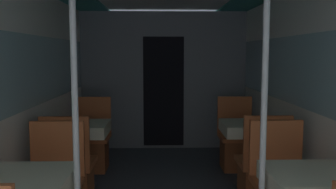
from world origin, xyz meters
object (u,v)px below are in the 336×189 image
(dining_table_left_1, at_px, (82,132))
(chair_left_far_1, at_px, (92,148))
(support_pole_left_0, at_px, (75,120))
(support_pole_right_0, at_px, (264,119))
(chair_right_far_1, at_px, (237,147))
(dining_table_left_0, at_px, (26,189))
(chair_left_near_1, at_px, (70,178))
(chair_right_near_1, at_px, (261,177))
(dining_table_right_0, at_px, (312,187))
(dining_table_right_1, at_px, (248,131))

(dining_table_left_1, height_order, chair_left_far_1, chair_left_far_1)
(support_pole_left_0, height_order, support_pole_right_0, same)
(chair_left_far_1, distance_m, chair_right_far_1, 1.90)
(dining_table_left_0, bearing_deg, dining_table_left_1, 90.00)
(support_pole_right_0, bearing_deg, support_pole_left_0, 180.00)
(dining_table_left_0, height_order, chair_left_near_1, chair_left_near_1)
(chair_left_far_1, xyz_separation_m, chair_right_near_1, (1.90, -1.19, 0.00))
(dining_table_left_1, bearing_deg, dining_table_left_0, -90.00)
(chair_right_near_1, bearing_deg, dining_table_left_1, 162.62)
(dining_table_right_0, xyz_separation_m, chair_right_near_1, (-0.00, 1.20, -0.34))
(chair_right_near_1, bearing_deg, chair_left_near_1, 180.00)
(dining_table_left_1, height_order, dining_table_right_0, same)
(support_pole_left_0, bearing_deg, dining_table_right_0, 0.00)
(dining_table_left_1, bearing_deg, chair_right_near_1, -17.38)
(dining_table_left_1, height_order, chair_left_near_1, chair_left_near_1)
(support_pole_left_0, bearing_deg, dining_table_left_0, 180.00)
(support_pole_left_0, relative_size, chair_left_near_1, 2.31)
(chair_left_near_1, height_order, support_pole_right_0, support_pole_right_0)
(dining_table_left_0, height_order, chair_right_near_1, chair_right_near_1)
(support_pole_right_0, xyz_separation_m, dining_table_right_1, (0.34, 1.80, -0.46))
(chair_left_far_1, xyz_separation_m, support_pole_right_0, (1.56, -2.39, 0.80))
(support_pole_right_0, bearing_deg, dining_table_left_0, 180.00)
(dining_table_left_1, bearing_deg, dining_table_right_1, 0.00)
(chair_left_near_1, xyz_separation_m, chair_left_far_1, (0.00, 1.19, 0.00))
(support_pole_left_0, xyz_separation_m, dining_table_left_1, (-0.34, 1.80, -0.46))
(chair_right_near_1, relative_size, chair_right_far_1, 1.00)
(chair_left_near_1, xyz_separation_m, support_pole_right_0, (1.56, -1.20, 0.80))
(dining_table_left_0, xyz_separation_m, dining_table_right_0, (1.90, 0.00, 0.00))
(support_pole_left_0, height_order, dining_table_right_0, support_pole_left_0)
(chair_left_far_1, height_order, chair_right_far_1, same)
(support_pole_left_0, relative_size, dining_table_right_0, 2.99)
(dining_table_left_1, distance_m, dining_table_right_0, 2.61)
(dining_table_left_0, bearing_deg, chair_right_far_1, 51.55)
(chair_left_near_1, bearing_deg, support_pole_left_0, -74.38)
(chair_left_near_1, distance_m, support_pole_right_0, 2.13)
(dining_table_left_0, distance_m, support_pole_left_0, 0.57)
(support_pole_left_0, bearing_deg, dining_table_right_1, 48.98)
(support_pole_left_0, height_order, chair_left_near_1, support_pole_left_0)
(chair_left_far_1, relative_size, chair_right_near_1, 1.00)
(chair_left_far_1, bearing_deg, chair_left_near_1, 90.00)
(chair_left_far_1, relative_size, chair_right_far_1, 1.00)
(support_pole_left_0, distance_m, chair_right_far_1, 2.96)
(dining_table_left_1, relative_size, chair_right_far_1, 0.77)
(support_pole_right_0, bearing_deg, chair_right_far_1, 82.00)
(dining_table_right_1, distance_m, chair_right_near_1, 0.68)
(dining_table_left_0, xyz_separation_m, chair_right_near_1, (1.90, 1.20, -0.34))
(chair_right_far_1, bearing_deg, dining_table_right_0, 90.00)
(dining_table_left_0, distance_m, chair_left_far_1, 2.41)
(dining_table_left_1, xyz_separation_m, support_pole_right_0, (1.56, -1.80, 0.46))
(dining_table_left_0, relative_size, chair_left_far_1, 0.77)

